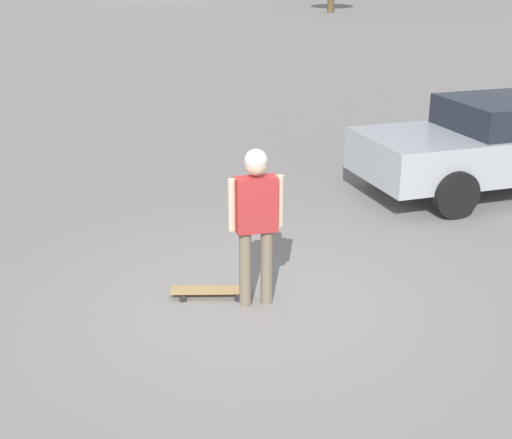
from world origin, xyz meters
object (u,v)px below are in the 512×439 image
Objects in this scene: car_parked_near at (509,142)px; person at (256,211)px; skateboard at (211,291)px; traffic_cone at (465,163)px.

person is at bearing 26.66° from car_parked_near.
car_parked_near is at bearing -140.51° from skateboard.
person reaches higher than car_parked_near.
traffic_cone is (-4.75, 3.34, -0.81)m from person.
traffic_cone is (-0.67, -0.46, -0.53)m from car_parked_near.
person is 0.34× the size of car_parked_near.
person is at bearing 160.74° from skateboard.
person reaches higher than traffic_cone.
car_parked_near reaches higher than skateboard.
traffic_cone is at bearing -132.79° from skateboard.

